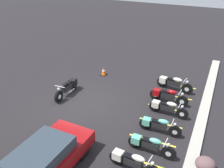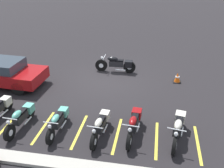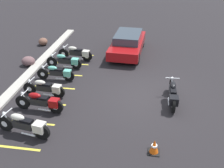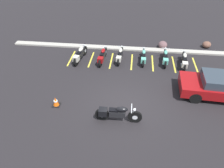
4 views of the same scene
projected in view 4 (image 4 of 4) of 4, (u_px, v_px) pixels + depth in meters
ground at (125, 106)px, 11.40m from camera, size 60.00×60.00×0.00m
motorcycle_black_featured at (116, 113)px, 10.30m from camera, size 2.24×0.63×0.88m
parked_bike_0 at (80, 55)px, 14.83m from camera, size 0.73×2.17×0.86m
parked_bike_1 at (102, 56)px, 14.72m from camera, size 0.59×2.12×0.83m
parked_bike_2 at (120, 55)px, 14.83m from camera, size 0.56×2.01×0.79m
parked_bike_3 at (143, 57)px, 14.70m from camera, size 0.55×1.95×0.77m
parked_bike_4 at (165, 58)px, 14.58m from camera, size 0.57×2.03×0.80m
parked_bike_5 at (184, 61)px, 14.22m from camera, size 0.62×2.11×0.83m
car_red at (222, 86)px, 11.67m from camera, size 4.39×2.02×1.29m
concrete_curb at (131, 49)px, 16.37m from camera, size 18.00×0.50×0.12m
landscape_rock_0 at (163, 45)px, 16.43m from camera, size 0.73×0.81×0.54m
landscape_rock_1 at (207, 45)px, 16.51m from camera, size 0.81×0.78×0.49m
traffic_cone at (56, 102)px, 11.30m from camera, size 0.40×0.40×0.52m
stall_line_0 at (71, 58)px, 15.36m from camera, size 0.10×2.10×0.00m
stall_line_1 at (91, 59)px, 15.23m from camera, size 0.10×2.10×0.00m
stall_line_2 at (111, 61)px, 15.10m from camera, size 0.10×2.10×0.00m
stall_line_3 at (132, 62)px, 14.97m from camera, size 0.10×2.10×0.00m
stall_line_4 at (153, 63)px, 14.85m from camera, size 0.10×2.10×0.00m
stall_line_5 at (174, 64)px, 14.72m from camera, size 0.10×2.10×0.00m
stall_line_6 at (195, 65)px, 14.59m from camera, size 0.10×2.10×0.00m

